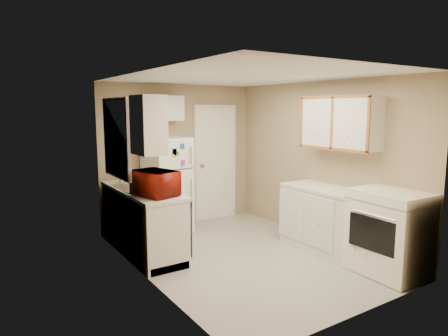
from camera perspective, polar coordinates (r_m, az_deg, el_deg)
floor at (r=5.61m, az=2.86°, el=-12.35°), size 3.80×3.80×0.00m
ceiling at (r=5.26m, az=3.05°, el=12.91°), size 3.80×3.80×0.00m
wall_left at (r=4.63m, az=-11.22°, el=-1.54°), size 3.80×3.80×0.00m
wall_right at (r=6.22m, az=13.44°, el=0.92°), size 3.80×3.80×0.00m
wall_back at (r=6.91m, az=-6.35°, el=1.84°), size 2.80×2.80×0.00m
wall_front at (r=3.95m, az=19.41°, el=-3.57°), size 2.80×2.80×0.00m
left_counter at (r=5.72m, az=-11.60°, el=-7.35°), size 0.60×1.80×0.90m
dishwasher at (r=5.29m, az=-6.24°, el=-8.06°), size 0.03×0.58×0.72m
sink at (r=5.76m, az=-12.27°, el=-3.06°), size 0.54×0.74×0.16m
microwave at (r=5.13m, az=-9.74°, el=-2.23°), size 0.64×0.46×0.38m
soap_bottle at (r=6.12m, az=-14.20°, el=-1.12°), size 0.10×0.11×0.21m
window_blinds at (r=5.57m, az=-15.01°, el=4.15°), size 0.10×0.98×1.08m
upper_cabinet_left at (r=4.82m, az=-10.74°, el=6.05°), size 0.30×0.45×0.70m
refrigerator at (r=6.51m, az=-8.08°, el=-2.43°), size 0.70×0.68×1.54m
cabinet_over_fridge at (r=6.56m, az=-9.02°, el=8.43°), size 0.70×0.30×0.40m
interior_door at (r=7.24m, az=-1.24°, el=0.75°), size 0.86×0.06×2.08m
right_counter at (r=5.63m, az=17.00°, el=-7.80°), size 0.60×2.00×0.90m
stove at (r=5.27m, az=22.68°, el=-8.45°), size 0.72×0.88×1.03m
upper_cabinet_right at (r=5.73m, az=16.25°, el=6.22°), size 0.30×1.20×0.70m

